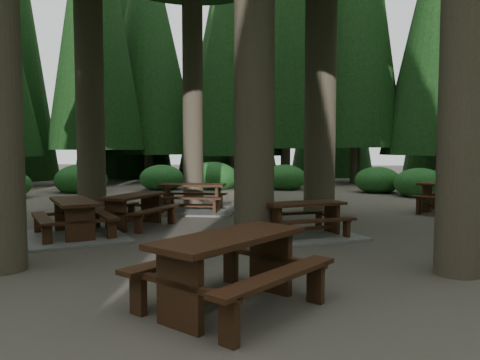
# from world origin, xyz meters

# --- Properties ---
(ground) EXTENTS (80.00, 80.00, 0.00)m
(ground) POSITION_xyz_m (0.00, 0.00, 0.00)
(ground) COLOR #4D473E
(ground) RESTS_ON ground
(picnic_table_a) EXTENTS (2.70, 2.53, 0.72)m
(picnic_table_a) POSITION_xyz_m (1.85, 0.19, 0.24)
(picnic_table_a) COLOR gray
(picnic_table_a) RESTS_ON ground
(picnic_table_b) EXTENTS (1.83, 2.07, 0.76)m
(picnic_table_b) POSITION_xyz_m (-2.07, 0.99, 0.50)
(picnic_table_b) COLOR #361F10
(picnic_table_b) RESTS_ON ground
(picnic_table_c) EXTENTS (2.41, 2.00, 0.81)m
(picnic_table_c) POSITION_xyz_m (-1.25, 3.62, 0.28)
(picnic_table_c) COLOR gray
(picnic_table_c) RESTS_ON ground
(picnic_table_d) EXTENTS (2.50, 2.40, 0.84)m
(picnic_table_d) POSITION_xyz_m (6.14, 3.95, 0.56)
(picnic_table_d) COLOR #361F10
(picnic_table_d) RESTS_ON ground
(picnic_table_e) EXTENTS (2.43, 2.54, 0.86)m
(picnic_table_e) POSITION_xyz_m (0.87, -4.30, 0.57)
(picnic_table_e) COLOR #361F10
(picnic_table_e) RESTS_ON ground
(picnic_table_f) EXTENTS (2.88, 2.97, 0.78)m
(picnic_table_f) POSITION_xyz_m (-2.88, -0.42, 0.26)
(picnic_table_f) COLOR gray
(picnic_table_f) RESTS_ON ground
(shrub_ring) EXTENTS (23.86, 24.64, 1.49)m
(shrub_ring) POSITION_xyz_m (0.70, 0.75, 0.40)
(shrub_ring) COLOR #1B4F1C
(shrub_ring) RESTS_ON ground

